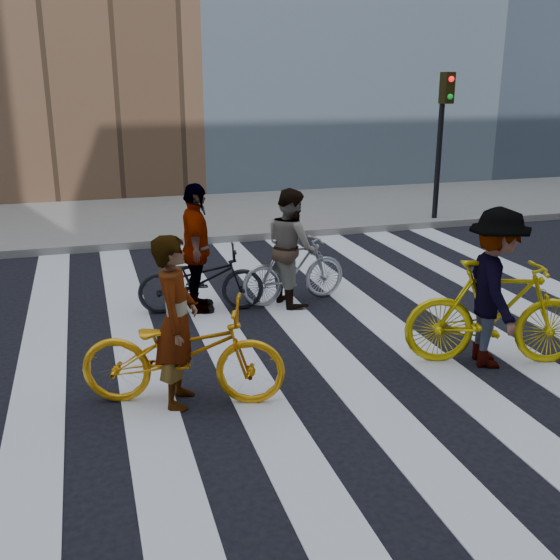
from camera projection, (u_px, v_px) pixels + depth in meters
name	position (u px, v px, depth m)	size (l,w,h in m)	color
ground	(344.00, 326.00, 8.82)	(100.00, 100.00, 0.00)	black
sidewalk_far	(226.00, 214.00, 15.66)	(100.00, 5.00, 0.15)	gray
zebra_crosswalk	(344.00, 326.00, 8.82)	(8.25, 10.00, 0.01)	silver
traffic_signal	(443.00, 122.00, 14.23)	(0.22, 0.42, 3.33)	black
bike_yellow_left	(183.00, 353.00, 6.61)	(0.72, 2.07, 1.09)	orange
bike_silver_mid	(294.00, 270.00, 9.62)	(0.47, 1.67, 1.00)	#9EA1A7
bike_yellow_right	(496.00, 313.00, 7.52)	(0.58, 2.07, 1.24)	gold
bike_dark_rear	(201.00, 280.00, 9.27)	(0.62, 1.78, 0.93)	black
rider_left	(176.00, 322.00, 6.50)	(0.65, 0.42, 1.77)	slate
rider_mid	(291.00, 247.00, 9.50)	(0.83, 0.65, 1.71)	slate
rider_right	(494.00, 288.00, 7.41)	(1.19, 0.69, 1.84)	slate
rider_rear	(196.00, 249.00, 9.12)	(1.08, 0.45, 1.84)	slate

